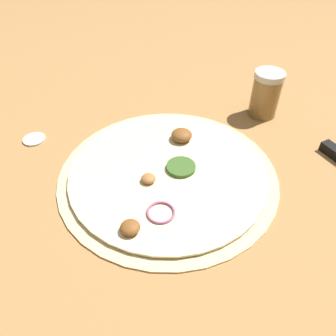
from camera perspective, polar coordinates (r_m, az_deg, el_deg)
ground_plane at (r=0.56m, az=0.00°, el=-1.24°), size 3.00×3.00×0.00m
pizza at (r=0.56m, az=0.02°, el=-0.80°), size 0.37×0.37×0.03m
spice_jar at (r=0.72m, az=16.65°, el=12.28°), size 0.06×0.06×0.10m
loose_cap at (r=0.69m, az=-22.32°, el=4.79°), size 0.04×0.04×0.01m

